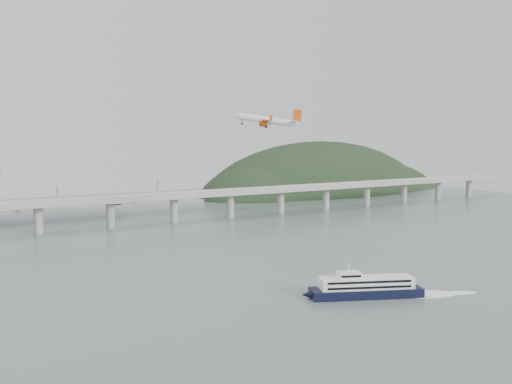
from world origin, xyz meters
TOP-DOWN VIEW (x-y plane):
  - ground at (0.00, 0.00)m, footprint 900.00×900.00m
  - bridge at (-1.15, 200.00)m, footprint 800.00×22.00m
  - headland at (285.18, 331.75)m, footprint 365.00×155.00m
  - ferry at (-5.15, -35.85)m, footprint 71.16×38.37m
  - airliner at (14.09, 65.30)m, footprint 35.05×32.78m

SIDE VIEW (x-z plane):
  - headland at x=285.18m, z-range -97.34..58.66m
  - ground at x=0.00m, z-range 0.00..0.00m
  - ferry at x=-5.15m, z-range -3.29..11.08m
  - bridge at x=-1.15m, z-range 5.70..29.60m
  - airliner at x=14.09m, z-range 69.34..80.28m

